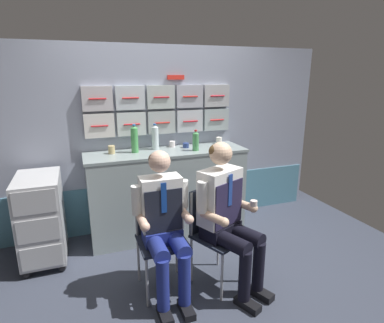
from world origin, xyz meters
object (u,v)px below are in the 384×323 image
object	(u,v)px
crew_member_center	(227,210)
espresso_cup_small	(219,140)
folding_chair_center	(212,224)
service_trolley	(41,216)
sparkling_bottle_green	(135,139)
folding_chair_left	(159,228)
crew_member_left	(164,220)

from	to	relation	value
crew_member_center	espresso_cup_small	distance (m)	1.43
folding_chair_center	espresso_cup_small	distance (m)	1.38
service_trolley	sparkling_bottle_green	xyz separation A→B (m)	(0.99, 0.20, 0.67)
service_trolley	folding_chair_left	size ratio (longest dim) A/B	1.03
crew_member_center	sparkling_bottle_green	distance (m)	1.37
crew_member_center	service_trolley	bearing A→B (deg)	147.10
sparkling_bottle_green	espresso_cup_small	bearing A→B (deg)	5.70
folding_chair_left	espresso_cup_small	xyz separation A→B (m)	(1.05, 1.06, 0.50)
folding_chair_center	espresso_cup_small	bearing A→B (deg)	63.02
crew_member_left	espresso_cup_small	bearing A→B (deg)	49.33
service_trolley	folding_chair_center	xyz separation A→B (m)	(1.46, -0.84, 0.06)
folding_chair_center	folding_chair_left	bearing A→B (deg)	168.73
folding_chair_left	folding_chair_center	xyz separation A→B (m)	(0.46, -0.09, 0.00)
crew_member_left	sparkling_bottle_green	distance (m)	1.20
service_trolley	crew_member_left	distance (m)	1.37
crew_member_left	folding_chair_center	world-z (taller)	crew_member_left
espresso_cup_small	folding_chair_left	bearing A→B (deg)	-134.80
folding_chair_left	sparkling_bottle_green	distance (m)	1.13
folding_chair_center	espresso_cup_small	world-z (taller)	espresso_cup_small
crew_member_center	crew_member_left	bearing A→B (deg)	171.92
crew_member_left	crew_member_center	distance (m)	0.53
folding_chair_left	folding_chair_center	bearing A→B (deg)	-11.27
crew_member_left	folding_chair_center	xyz separation A→B (m)	(0.46, 0.07, -0.15)
crew_member_center	folding_chair_left	bearing A→B (deg)	155.70
sparkling_bottle_green	espresso_cup_small	distance (m)	1.07
service_trolley	crew_member_center	world-z (taller)	crew_member_center
service_trolley	sparkling_bottle_green	distance (m)	1.21
crew_member_left	sparkling_bottle_green	size ratio (longest dim) A/B	3.99
folding_chair_left	crew_member_left	bearing A→B (deg)	-89.88
folding_chair_left	crew_member_left	distance (m)	0.22
folding_chair_center	espresso_cup_small	xyz separation A→B (m)	(0.58, 1.15, 0.50)
folding_chair_left	crew_member_left	xyz separation A→B (m)	(0.00, -0.16, 0.15)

